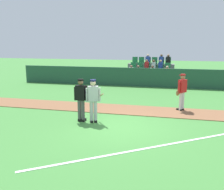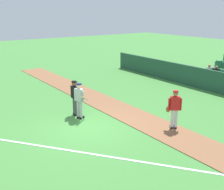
# 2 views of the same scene
# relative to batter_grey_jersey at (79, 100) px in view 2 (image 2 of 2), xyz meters

# --- Properties ---
(ground_plane) EXTENTS (80.00, 80.00, 0.00)m
(ground_plane) POSITION_rel_batter_grey_jersey_xyz_m (1.16, -0.26, -0.97)
(ground_plane) COLOR #42843A
(infield_dirt_path) EXTENTS (28.00, 1.82, 0.03)m
(infield_dirt_path) POSITION_rel_batter_grey_jersey_xyz_m (1.16, 2.29, -0.95)
(infield_dirt_path) COLOR brown
(infield_dirt_path) RESTS_ON ground
(foul_line_chalk) EXTENTS (9.65, 7.29, 0.01)m
(foul_line_chalk) POSITION_rel_batter_grey_jersey_xyz_m (4.16, -0.76, -0.96)
(foul_line_chalk) COLOR white
(foul_line_chalk) RESTS_ON ground
(dugout_fence) EXTENTS (20.00, 0.16, 1.39)m
(dugout_fence) POSITION_rel_batter_grey_jersey_xyz_m (1.16, 9.24, -0.27)
(dugout_fence) COLOR #234C38
(dugout_fence) RESTS_ON ground
(batter_grey_jersey) EXTENTS (0.75, 0.69, 1.76)m
(batter_grey_jersey) POSITION_rel_batter_grey_jersey_xyz_m (0.00, 0.00, 0.00)
(batter_grey_jersey) COLOR #B2B2B2
(batter_grey_jersey) RESTS_ON ground
(umpire_home_plate) EXTENTS (0.59, 0.33, 1.76)m
(umpire_home_plate) POSITION_rel_batter_grey_jersey_xyz_m (-0.54, 0.05, 0.03)
(umpire_home_plate) COLOR #4C4C4C
(umpire_home_plate) RESTS_ON ground
(runner_red_jersey) EXTENTS (0.52, 0.54, 1.76)m
(runner_red_jersey) POSITION_rel_batter_grey_jersey_xyz_m (3.47, 2.75, -0.01)
(runner_red_jersey) COLOR silver
(runner_red_jersey) RESTS_ON ground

